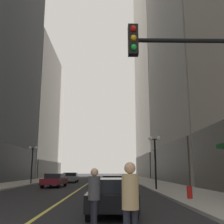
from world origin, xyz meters
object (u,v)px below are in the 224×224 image
Objects in this scene: pedestrian_with_orange_bag at (94,194)px; car_grey at (70,177)px; car_maroon at (55,180)px; car_blue at (115,185)px; traffic_light_near_right at (213,90)px; street_lamp_left_far at (32,156)px; car_black at (111,194)px; pedestrian_in_tan_trench at (130,200)px; street_lamp_right_mid at (155,150)px; fire_hydrant_right at (190,194)px.

car_grey is at bearing 98.82° from pedestrian_with_orange_bag.
car_grey is (0.10, 10.90, 0.00)m from car_maroon.
car_blue is 11.26m from car_maroon.
street_lamp_left_far is (-11.75, 25.57, -0.49)m from traffic_light_near_right.
car_black is 0.95× the size of car_grey.
street_lamp_right_mid is (3.45, 16.84, 2.21)m from pedestrian_in_tan_trench.
car_blue is at bearing 142.18° from fire_hydrant_right.
car_black is 17.69m from car_maroon.
street_lamp_left_far reaches higher than car_black.
street_lamp_left_far is (-3.65, 4.80, 2.54)m from car_maroon.
pedestrian_with_orange_bag is at bearing -99.58° from car_black.
street_lamp_left_far is (-8.52, 24.67, 2.27)m from pedestrian_with_orange_bag.
street_lamp_left_far is 16.30m from street_lamp_right_mid.
pedestrian_in_tan_trench reaches higher than pedestrian_with_orange_bag.
street_lamp_right_mid is (9.05, -16.19, 2.53)m from car_grey.
street_lamp_right_mid is (4.28, 14.57, 2.27)m from pedestrian_with_orange_bag.
car_black reaches higher than fire_hydrant_right.
car_blue reaches higher than fire_hydrant_right.
street_lamp_left_far reaches higher than car_blue.
pedestrian_in_tan_trench reaches higher than car_maroon.
car_maroon is 10.90m from car_grey.
street_lamp_right_mid is at bearing 78.43° from pedestrian_in_tan_trench.
street_lamp_right_mid reaches higher than car_blue.
car_grey is (-5.64, 20.58, 0.00)m from car_blue.
car_maroon is 15.97m from fire_hydrant_right.
car_grey is 18.72m from street_lamp_right_mid.
fire_hydrant_right is (4.78, 7.15, -0.58)m from pedestrian_with_orange_bag.
street_lamp_left_far reaches higher than fire_hydrant_right.
traffic_light_near_right reaches higher than car_maroon.
pedestrian_in_tan_trench is at bearing -86.52° from car_black.
pedestrian_in_tan_trench is (0.32, -5.27, 0.33)m from car_black.
traffic_light_near_right is at bearing -93.88° from street_lamp_right_mid.
traffic_light_near_right reaches higher than pedestrian_with_orange_bag.
pedestrian_with_orange_bag is 0.94× the size of pedestrian_in_tan_trench.
traffic_light_near_right reaches higher than car_grey.
car_black is 28.25m from car_grey.
traffic_light_near_right is (2.72, -3.91, 3.02)m from car_black.
pedestrian_in_tan_trench is 17.33m from street_lamp_right_mid.
car_blue is 4.96m from fire_hydrant_right.
traffic_light_near_right is at bearing -68.70° from car_maroon.
car_black is 3.06m from pedestrian_with_orange_bag.
car_blue is (0.36, 7.17, 0.00)m from car_black.
fire_hydrant_right is (4.27, 4.14, -0.32)m from car_black.
car_blue is at bearing 85.12° from pedestrian_with_orange_bag.
street_lamp_left_far is at bearing 114.68° from traffic_light_near_right.
fire_hydrant_right is at bearing -67.99° from car_grey.
car_maroon is 5.93× the size of fire_hydrant_right.
pedestrian_in_tan_trench is (-0.04, -12.44, 0.33)m from car_blue.
pedestrian_in_tan_trench is 0.40× the size of street_lamp_left_far.
car_black is 0.98× the size of car_blue.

